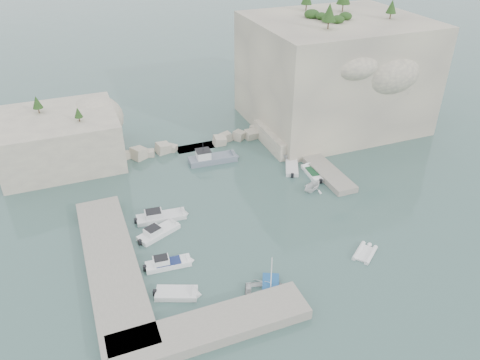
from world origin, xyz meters
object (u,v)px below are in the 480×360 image
object	(u,v)px
motorboat_a	(162,219)
tender_east_d	(294,159)
motorboat_e	(177,295)
inflatable_dinghy	(365,254)
tender_east_c	(292,169)
motorboat_b	(159,234)
work_boat	(213,162)
tender_east_a	(312,190)
rowboat	(270,293)
tender_east_b	(313,175)
motorboat_d	(169,266)

from	to	relation	value
motorboat_a	tender_east_d	distance (m)	22.79
tender_east_d	motorboat_e	bearing A→B (deg)	137.90
inflatable_dinghy	tender_east_c	size ratio (longest dim) A/B	0.68
motorboat_b	work_boat	world-z (taller)	work_boat
inflatable_dinghy	tender_east_a	world-z (taller)	tender_east_a
rowboat	motorboat_e	bearing A→B (deg)	95.80
motorboat_e	tender_east_c	world-z (taller)	same
inflatable_dinghy	tender_east_b	bearing A→B (deg)	42.79
inflatable_dinghy	tender_east_d	world-z (taller)	tender_east_d
inflatable_dinghy	motorboat_b	bearing A→B (deg)	112.78
motorboat_b	tender_east_d	xyz separation A→B (m)	(22.53, 10.18, 0.00)
motorboat_a	work_boat	size ratio (longest dim) A/B	0.84
rowboat	tender_east_d	bearing A→B (deg)	-6.46
motorboat_e	tender_east_b	distance (m)	28.01
motorboat_d	work_boat	size ratio (longest dim) A/B	0.68
motorboat_e	motorboat_d	xyz separation A→B (m)	(0.30, 4.41, 0.00)
motorboat_a	rowboat	distance (m)	17.40
inflatable_dinghy	motorboat_e	bearing A→B (deg)	138.61
inflatable_dinghy	tender_east_b	xyz separation A→B (m)	(3.01, 16.80, 0.00)
motorboat_d	tender_east_a	distance (m)	22.34
motorboat_a	motorboat_d	bearing A→B (deg)	-93.61
motorboat_d	tender_east_b	xyz separation A→B (m)	(23.20, 10.83, 0.00)
inflatable_dinghy	tender_east_a	xyz separation A→B (m)	(0.91, 13.31, 0.00)
motorboat_a	tender_east_d	size ratio (longest dim) A/B	1.62
motorboat_e	work_boat	bearing A→B (deg)	85.76
rowboat	inflatable_dinghy	xyz separation A→B (m)	(11.90, 1.52, 0.00)
rowboat	inflatable_dinghy	world-z (taller)	rowboat
motorboat_e	motorboat_d	bearing A→B (deg)	108.15
motorboat_b	work_boat	distance (m)	17.81
tender_east_a	work_boat	bearing A→B (deg)	14.16
rowboat	tender_east_d	world-z (taller)	tender_east_d
work_boat	inflatable_dinghy	bearing A→B (deg)	-67.97
motorboat_e	inflatable_dinghy	distance (m)	20.54
motorboat_b	motorboat_a	bearing A→B (deg)	46.85
tender_east_a	motorboat_e	bearing A→B (deg)	94.49
motorboat_b	tender_east_a	bearing A→B (deg)	-19.50
motorboat_d	inflatable_dinghy	bearing A→B (deg)	-11.91
tender_east_a	tender_east_b	bearing A→B (deg)	-55.38
motorboat_a	work_boat	distance (m)	15.04
motorboat_d	tender_east_a	xyz separation A→B (m)	(21.10, 7.35, 0.00)
motorboat_b	tender_east_a	world-z (taller)	tender_east_a
rowboat	work_boat	world-z (taller)	work_boat
motorboat_a	motorboat_e	xyz separation A→B (m)	(-1.54, -12.84, 0.00)
motorboat_a	rowboat	size ratio (longest dim) A/B	1.29
tender_east_d	work_boat	bearing A→B (deg)	78.80
motorboat_a	inflatable_dinghy	bearing A→B (deg)	-32.44
motorboat_e	motorboat_d	world-z (taller)	motorboat_d
motorboat_e	tender_east_d	world-z (taller)	tender_east_d
motorboat_b	motorboat_e	world-z (taller)	motorboat_b
tender_east_a	tender_east_b	size ratio (longest dim) A/B	0.66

